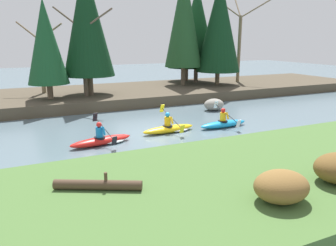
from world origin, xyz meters
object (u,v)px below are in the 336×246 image
object	(u,v)px
kayaker_lead	(224,123)
driftwood_log	(98,185)
kayaker_trailing	(103,140)
boulder_midstream	(214,105)
kayaker_middle	(171,128)

from	to	relation	value
kayaker_lead	driftwood_log	size ratio (longest dim) A/B	1.38
kayaker_lead	kayaker_trailing	size ratio (longest dim) A/B	1.00
kayaker_lead	boulder_midstream	bearing A→B (deg)	61.86
kayaker_lead	kayaker_trailing	world-z (taller)	same
driftwood_log	kayaker_lead	bearing A→B (deg)	64.83
kayaker_trailing	boulder_midstream	xyz separation A→B (m)	(8.06, 3.99, 0.17)
boulder_midstream	driftwood_log	bearing A→B (deg)	-134.09
kayaker_trailing	kayaker_lead	bearing A→B (deg)	-8.07
kayaker_middle	boulder_midstream	xyz separation A→B (m)	(4.66, 3.48, 0.17)
driftwood_log	kayaker_middle	bearing A→B (deg)	79.06
kayaker_trailing	boulder_midstream	distance (m)	9.00
kayaker_lead	boulder_midstream	xyz separation A→B (m)	(1.79, 3.77, 0.15)
kayaker_lead	driftwood_log	distance (m)	9.99
boulder_midstream	driftwood_log	size ratio (longest dim) A/B	0.65
kayaker_trailing	driftwood_log	xyz separation A→B (m)	(-1.56, -5.94, 0.73)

